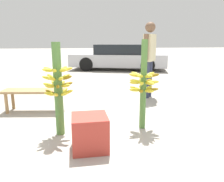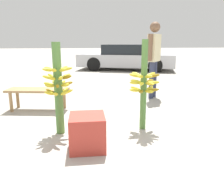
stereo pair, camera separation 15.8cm
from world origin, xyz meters
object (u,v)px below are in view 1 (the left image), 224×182
Objects in this scene: parked_car at (119,57)px; produce_crate at (90,133)px; banana_stalk_left at (58,87)px; banana_stalk_center at (143,84)px; market_bench at (34,93)px; vendor_person at (149,53)px.

parked_car is 7.87m from produce_crate.
banana_stalk_left is 1.24m from banana_stalk_center.
produce_crate is at bearing -51.98° from market_bench.
banana_stalk_center reaches higher than banana_stalk_left.
parked_car is (0.39, 5.24, -0.48)m from vendor_person.
market_bench is 2.79× the size of produce_crate.
vendor_person reaches higher than market_bench.
market_bench is 1.94m from produce_crate.
parked_car is (1.12, 7.07, -0.12)m from banana_stalk_center.
parked_car is (2.36, 7.08, -0.12)m from banana_stalk_left.
banana_stalk_left is at bearing -179.30° from banana_stalk_center.
vendor_person reaches higher than parked_car.
market_bench is at bearing 146.96° from banana_stalk_center.
parked_car is at bearing -146.46° from vendor_person.
banana_stalk_center is at bearing -23.65° from market_bench.
vendor_person reaches higher than banana_stalk_center.
banana_stalk_left is 0.81m from produce_crate.
parked_car is at bearing 81.01° from banana_stalk_center.
market_bench is 6.59m from parked_car.
parked_car is (2.90, 5.91, 0.23)m from market_bench.
vendor_person is (1.97, 1.84, 0.36)m from banana_stalk_left.
vendor_person is at bearing 24.42° from market_bench.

